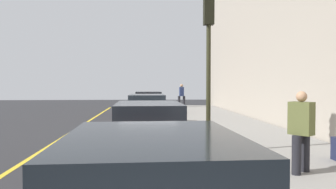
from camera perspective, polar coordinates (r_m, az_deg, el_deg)
ground_plane at (r=14.57m, az=-3.35°, el=-6.03°), size 56.00×56.00×0.00m
sidewalk at (r=14.95m, az=9.46°, el=-5.56°), size 28.00×4.60×0.15m
lane_stripe_centre at (r=14.90m, az=-15.82°, el=-5.90°), size 28.00×0.14×0.01m
snow_bank_curb at (r=8.82m, az=1.48°, el=-10.45°), size 7.83×0.56×0.22m
parked_car_maroon at (r=8.52m, az=-3.39°, el=-6.44°), size 4.77×1.96×1.51m
parked_car_silver at (r=15.30m, az=-3.65°, el=-2.80°), size 4.43×1.91×1.51m
parked_car_red at (r=21.42m, az=-3.47°, el=-1.50°), size 4.48×1.98×1.51m
pedestrian_navy_coat at (r=26.99m, az=2.35°, el=-0.02°), size 0.52×0.61×1.85m
pedestrian_olive_coat at (r=7.33m, az=21.99°, el=-5.62°), size 0.54×0.51×1.69m
traffic_light_pole at (r=8.94m, az=7.00°, el=7.95°), size 0.35×0.26×4.10m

